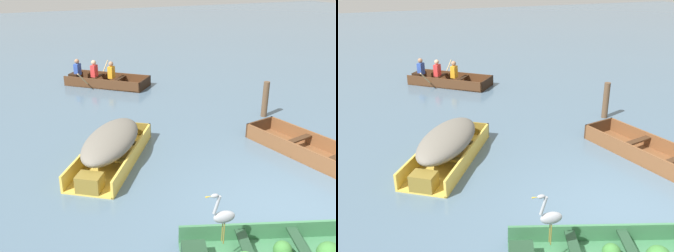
{
  "view_description": "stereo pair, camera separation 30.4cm",
  "coord_description": "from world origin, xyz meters",
  "views": [
    {
      "loc": [
        -4.37,
        -3.94,
        4.01
      ],
      "look_at": [
        -0.59,
        4.06,
        0.35
      ],
      "focal_mm": 40.0,
      "sensor_mm": 36.0,
      "label": 1
    },
    {
      "loc": [
        -4.1,
        -4.07,
        4.01
      ],
      "look_at": [
        -0.59,
        4.06,
        0.35
      ],
      "focal_mm": 40.0,
      "sensor_mm": 36.0,
      "label": 2
    }
  ],
  "objects": [
    {
      "name": "heron_on_dinghy",
      "position": [
        -1.83,
        -0.37,
        0.88
      ],
      "size": [
        0.46,
        0.2,
        0.84
      ],
      "color": "olive",
      "rests_on": "dinghy_green_foreground"
    },
    {
      "name": "mooring_post",
      "position": [
        2.7,
        4.3,
        0.53
      ],
      "size": [
        0.18,
        0.18,
        1.07
      ],
      "primitive_type": "cylinder",
      "color": "brown",
      "rests_on": "ground"
    },
    {
      "name": "rowboat_dark_varnish_with_crew",
      "position": [
        -0.72,
        9.65,
        0.22
      ],
      "size": [
        3.02,
        2.94,
        0.93
      ],
      "color": "#4C2D19",
      "rests_on": "ground"
    },
    {
      "name": "skiff_yellow_mid_moored",
      "position": [
        -2.29,
        3.44,
        0.44
      ],
      "size": [
        2.65,
        3.04,
        0.78
      ],
      "color": "#E5BC47",
      "rests_on": "ground"
    },
    {
      "name": "skiff_wooden_brown_near_moored",
      "position": [
        2.07,
        1.43,
        0.13
      ],
      "size": [
        1.53,
        3.69,
        0.38
      ],
      "color": "brown",
      "rests_on": "ground"
    },
    {
      "name": "ground_plane",
      "position": [
        0.0,
        0.0,
        0.0
      ],
      "size": [
        80.0,
        80.0,
        0.0
      ],
      "primitive_type": "plane",
      "color": "slate"
    }
  ]
}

